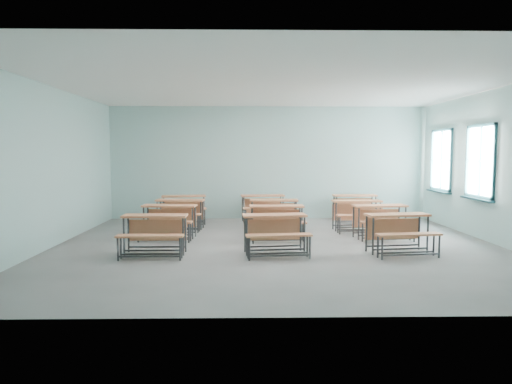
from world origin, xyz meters
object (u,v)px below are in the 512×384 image
(desk_unit_r0c0, at_px, (154,229))
(desk_unit_r3c1, at_px, (263,204))
(desk_unit_r2c1, at_px, (274,210))
(desk_unit_r3c0, at_px, (184,205))
(desk_unit_r2c2, at_px, (358,211))
(desk_unit_r0c2, at_px, (400,227))
(desk_unit_r1c0, at_px, (169,216))
(desk_unit_r3c2, at_px, (356,204))
(desk_unit_r1c2, at_px, (381,216))
(desk_unit_r2c0, at_px, (179,210))
(desk_unit_r1c1, at_px, (277,217))
(desk_unit_r0c1, at_px, (275,228))

(desk_unit_r0c0, height_order, desk_unit_r3c1, same)
(desk_unit_r2c1, bearing_deg, desk_unit_r3c0, 154.79)
(desk_unit_r2c2, height_order, desk_unit_r3c0, same)
(desk_unit_r3c1, bearing_deg, desk_unit_r3c0, 175.54)
(desk_unit_r0c2, relative_size, desk_unit_r3c0, 1.00)
(desk_unit_r1c0, height_order, desk_unit_r3c2, same)
(desk_unit_r1c2, height_order, desk_unit_r2c0, same)
(desk_unit_r1c0, xyz_separation_m, desk_unit_r1c2, (4.67, -0.10, 0.00))
(desk_unit_r3c1, bearing_deg, desk_unit_r1c1, -92.54)
(desk_unit_r1c0, xyz_separation_m, desk_unit_r1c1, (2.37, -0.13, 0.00))
(desk_unit_r0c1, height_order, desk_unit_r2c0, same)
(desk_unit_r2c2, bearing_deg, desk_unit_r3c2, 76.50)
(desk_unit_r0c1, bearing_deg, desk_unit_r1c2, 25.62)
(desk_unit_r0c2, relative_size, desk_unit_r2c1, 1.07)
(desk_unit_r3c0, bearing_deg, desk_unit_r1c2, -34.84)
(desk_unit_r3c2, bearing_deg, desk_unit_r0c0, -141.70)
(desk_unit_r2c2, xyz_separation_m, desk_unit_r3c1, (-2.23, 1.48, 0.00))
(desk_unit_r2c0, height_order, desk_unit_r3c0, same)
(desk_unit_r0c0, xyz_separation_m, desk_unit_r0c1, (2.23, 0.02, 0.00))
(desk_unit_r0c1, height_order, desk_unit_r0c2, same)
(desk_unit_r2c1, distance_m, desk_unit_r3c1, 1.28)
(desk_unit_r1c0, bearing_deg, desk_unit_r1c1, 1.19)
(desk_unit_r0c0, distance_m, desk_unit_r1c0, 1.63)
(desk_unit_r1c1, height_order, desk_unit_r2c0, same)
(desk_unit_r0c0, height_order, desk_unit_r1c0, same)
(desk_unit_r1c0, relative_size, desk_unit_r2c2, 1.03)
(desk_unit_r1c1, xyz_separation_m, desk_unit_r2c2, (2.02, 1.06, 0.00))
(desk_unit_r3c1, bearing_deg, desk_unit_r0c0, -125.26)
(desk_unit_r0c1, distance_m, desk_unit_r3c0, 4.51)
(desk_unit_r0c1, xyz_separation_m, desk_unit_r2c2, (2.14, 2.54, 0.00))
(desk_unit_r0c0, bearing_deg, desk_unit_r3c2, 40.60)
(desk_unit_r1c0, height_order, desk_unit_r3c1, same)
(desk_unit_r2c1, xyz_separation_m, desk_unit_r3c1, (-0.22, 1.26, 0.00))
(desk_unit_r0c0, distance_m, desk_unit_r1c1, 2.79)
(desk_unit_r1c0, distance_m, desk_unit_r2c1, 2.65)
(desk_unit_r3c2, bearing_deg, desk_unit_r3c1, 177.42)
(desk_unit_r0c2, bearing_deg, desk_unit_r1c1, 138.92)
(desk_unit_r3c0, height_order, desk_unit_r3c1, same)
(desk_unit_r0c0, relative_size, desk_unit_r2c0, 0.96)
(desk_unit_r2c1, distance_m, desk_unit_r3c2, 2.63)
(desk_unit_r0c1, distance_m, desk_unit_r2c1, 2.76)
(desk_unit_r2c1, bearing_deg, desk_unit_r3c2, 29.32)
(desk_unit_r0c1, xyz_separation_m, desk_unit_r1c1, (0.12, 1.48, 0.00))
(desk_unit_r0c2, distance_m, desk_unit_r1c1, 2.63)
(desk_unit_r1c2, bearing_deg, desk_unit_r1c0, 171.22)
(desk_unit_r0c0, bearing_deg, desk_unit_r2c1, 49.38)
(desk_unit_r3c1, bearing_deg, desk_unit_r0c2, -66.16)
(desk_unit_r2c2, height_order, desk_unit_r3c1, same)
(desk_unit_r0c2, height_order, desk_unit_r3c0, same)
(desk_unit_r2c1, relative_size, desk_unit_r3c2, 0.98)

